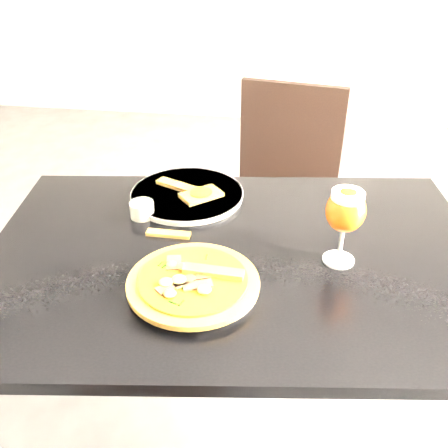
% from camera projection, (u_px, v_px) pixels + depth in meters
% --- Properties ---
extents(ground, '(6.00, 6.00, 0.00)m').
position_uv_depth(ground, '(167.00, 444.00, 1.59)').
color(ground, '#4F4F52').
rests_on(ground, ground).
extents(dining_table, '(1.29, 0.94, 0.75)m').
position_uv_depth(dining_table, '(235.00, 281.00, 1.25)').
color(dining_table, black).
rests_on(dining_table, ground).
extents(chair_far, '(0.49, 0.49, 0.91)m').
position_uv_depth(chair_far, '(281.00, 196.00, 1.94)').
color(chair_far, black).
rests_on(chair_far, ground).
extents(plate_main, '(0.33, 0.33, 0.01)m').
position_uv_depth(plate_main, '(197.00, 284.00, 1.08)').
color(plate_main, silver).
rests_on(plate_main, dining_table).
extents(pizza, '(0.29, 0.29, 0.03)m').
position_uv_depth(pizza, '(194.00, 281.00, 1.06)').
color(pizza, '#8C6021').
rests_on(pizza, plate_main).
extents(plate_second, '(0.39, 0.39, 0.02)m').
position_uv_depth(plate_second, '(187.00, 195.00, 1.42)').
color(plate_second, silver).
rests_on(plate_second, dining_table).
extents(crust_scraps, '(0.21, 0.15, 0.02)m').
position_uv_depth(crust_scraps, '(193.00, 191.00, 1.41)').
color(crust_scraps, '#8C6021').
rests_on(crust_scraps, plate_second).
extents(loose_crust, '(0.11, 0.03, 0.01)m').
position_uv_depth(loose_crust, '(168.00, 234.00, 1.26)').
color(loose_crust, '#8C6021').
rests_on(loose_crust, dining_table).
extents(sauce_cup, '(0.06, 0.06, 0.04)m').
position_uv_depth(sauce_cup, '(142.00, 209.00, 1.32)').
color(sauce_cup, silver).
rests_on(sauce_cup, dining_table).
extents(beer_glass, '(0.09, 0.09, 0.19)m').
position_uv_depth(beer_glass, '(346.00, 211.00, 1.10)').
color(beer_glass, silver).
rests_on(beer_glass, dining_table).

